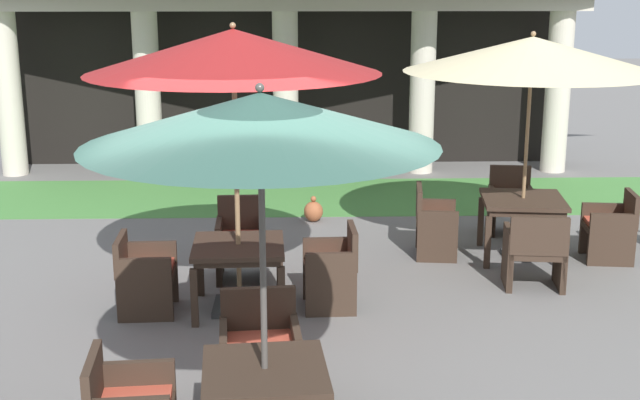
% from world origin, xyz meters
% --- Properties ---
extents(lawn_strip, '(12.43, 2.35, 0.01)m').
position_xyz_m(lawn_strip, '(0.00, 6.86, 0.00)').
color(lawn_strip, '#47843D').
rests_on(lawn_strip, ground).
extents(patio_table_near_foreground, '(1.07, 1.07, 0.75)m').
position_xyz_m(patio_table_near_foreground, '(2.91, 3.81, 0.65)').
color(patio_table_near_foreground, '#38281E').
rests_on(patio_table_near_foreground, ground).
extents(patio_umbrella_near_foreground, '(2.98, 2.98, 2.73)m').
position_xyz_m(patio_umbrella_near_foreground, '(2.91, 3.81, 2.46)').
color(patio_umbrella_near_foreground, '#2D2D2D').
rests_on(patio_umbrella_near_foreground, ground).
extents(patio_chair_near_foreground_north, '(0.62, 0.57, 0.88)m').
position_xyz_m(patio_chair_near_foreground_north, '(3.03, 4.87, 0.40)').
color(patio_chair_near_foreground_north, '#38281E').
rests_on(patio_chair_near_foreground_north, ground).
extents(patio_chair_near_foreground_east, '(0.61, 0.61, 0.85)m').
position_xyz_m(patio_chair_near_foreground_east, '(3.96, 3.69, 0.40)').
color(patio_chair_near_foreground_east, '#38281E').
rests_on(patio_chair_near_foreground_east, ground).
extents(patio_chair_near_foreground_south, '(0.69, 0.59, 0.86)m').
position_xyz_m(patio_chair_near_foreground_south, '(2.78, 2.76, 0.41)').
color(patio_chair_near_foreground_south, '#38281E').
rests_on(patio_chair_near_foreground_south, ground).
extents(patio_chair_near_foreground_west, '(0.56, 0.69, 0.86)m').
position_xyz_m(patio_chair_near_foreground_west, '(1.85, 3.94, 0.41)').
color(patio_chair_near_foreground_west, '#38281E').
rests_on(patio_chair_near_foreground_west, ground).
extents(patio_table_mid_right, '(0.92, 0.92, 0.72)m').
position_xyz_m(patio_table_mid_right, '(-0.05, -0.66, 0.62)').
color(patio_table_mid_right, '#38281E').
rests_on(patio_table_mid_right, ground).
extents(patio_umbrella_mid_right, '(2.32, 2.32, 2.68)m').
position_xyz_m(patio_umbrella_mid_right, '(-0.05, -0.66, 2.40)').
color(patio_umbrella_mid_right, '#2D2D2D').
rests_on(patio_umbrella_mid_right, ground).
extents(patio_chair_mid_right_north, '(0.68, 0.60, 0.88)m').
position_xyz_m(patio_chair_mid_right_north, '(-0.13, 0.28, 0.42)').
color(patio_chair_mid_right_north, '#38281E').
rests_on(patio_chair_mid_right_north, ground).
extents(patio_table_far_back, '(0.95, 0.95, 0.71)m').
position_xyz_m(patio_table_far_back, '(-0.42, 2.21, 0.61)').
color(patio_table_far_back, '#38281E').
rests_on(patio_table_far_back, ground).
extents(patio_umbrella_far_back, '(2.86, 2.86, 2.91)m').
position_xyz_m(patio_umbrella_far_back, '(-0.42, 2.21, 2.62)').
color(patio_umbrella_far_back, '#2D2D2D').
rests_on(patio_umbrella_far_back, ground).
extents(patio_chair_far_back_west, '(0.58, 0.62, 0.81)m').
position_xyz_m(patio_chair_far_back_west, '(-1.38, 2.18, 0.40)').
color(patio_chair_far_back_west, '#38281E').
rests_on(patio_chair_far_back_west, ground).
extents(patio_chair_far_back_east, '(0.55, 0.59, 0.86)m').
position_xyz_m(patio_chair_far_back_east, '(0.54, 2.25, 0.41)').
color(patio_chair_far_back_east, '#38281E').
rests_on(patio_chair_far_back_east, ground).
extents(patio_chair_far_back_north, '(0.57, 0.60, 0.91)m').
position_xyz_m(patio_chair_far_back_north, '(-0.46, 3.18, 0.42)').
color(patio_chair_far_back_north, '#38281E').
rests_on(patio_chair_far_back_north, ground).
extents(terracotta_urn, '(0.27, 0.27, 0.37)m').
position_xyz_m(terracotta_urn, '(0.41, 5.47, 0.15)').
color(terracotta_urn, '#9E5633').
rests_on(terracotta_urn, ground).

